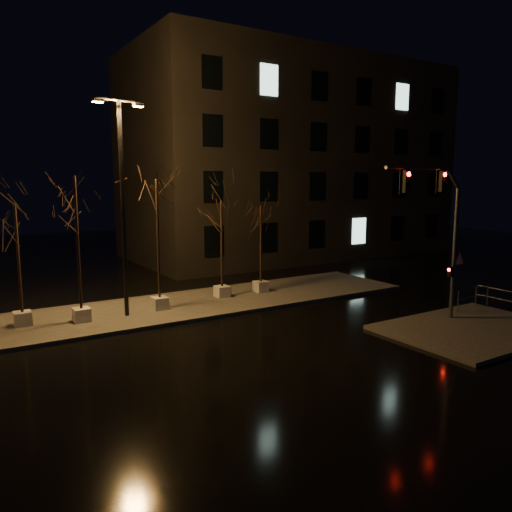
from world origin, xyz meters
TOP-DOWN VIEW (x-y plane):
  - ground at (0.00, 0.00)m, footprint 90.00×90.00m
  - median at (0.00, 6.00)m, footprint 22.00×5.00m
  - sidewalk_corner at (7.50, -3.50)m, footprint 7.00×5.00m
  - building at (14.00, 18.00)m, footprint 25.00×12.00m
  - tree_0 at (-7.55, 6.22)m, footprint 1.80×1.80m
  - tree_1 at (-5.42, 5.57)m, footprint 1.80×1.80m
  - tree_2 at (-1.97, 5.72)m, footprint 1.80×1.80m
  - tree_3 at (1.54, 6.36)m, footprint 1.80×1.80m
  - tree_4 at (3.81, 6.35)m, footprint 1.80×1.80m
  - traffic_signal_mast at (6.91, -2.16)m, footprint 5.11×0.33m
  - streetlight_main at (-3.56, 5.49)m, footprint 2.24×0.66m
  - guard_rail_a at (10.00, -1.72)m, footprint 2.25×0.09m
  - guard_rail_b at (10.50, -2.57)m, footprint 0.07×2.16m

SIDE VIEW (x-z plane):
  - ground at x=0.00m, z-range 0.00..0.00m
  - median at x=0.00m, z-range 0.00..0.15m
  - sidewalk_corner at x=7.50m, z-range 0.00..0.15m
  - guard_rail_a at x=10.00m, z-range 0.30..1.27m
  - guard_rail_b at x=10.50m, z-range 0.30..1.32m
  - tree_4 at x=3.81m, z-range 1.34..5.93m
  - tree_3 at x=1.54m, z-range 1.42..6.31m
  - tree_0 at x=-7.55m, z-range 1.45..6.45m
  - traffic_signal_mast at x=6.91m, z-range 1.13..7.37m
  - tree_2 at x=-1.97m, z-range 1.69..7.63m
  - tree_1 at x=-5.42m, z-range 1.72..7.81m
  - streetlight_main at x=-3.56m, z-range 0.84..9.81m
  - building at x=14.00m, z-range 0.00..15.00m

